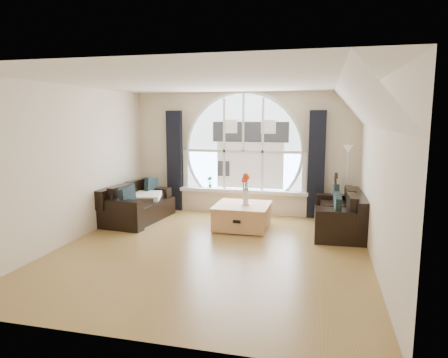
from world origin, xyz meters
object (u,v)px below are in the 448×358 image
Objects in this scene: sofa_left at (138,202)px; sofa_right at (339,212)px; coffee_chest at (242,215)px; vase_flowers at (246,185)px; guitar at (335,198)px; potted_plant at (210,182)px; floor_lamp at (347,184)px.

sofa_left is 1.00× the size of sofa_right.
sofa_left is at bearing 178.63° from sofa_right.
coffee_chest is 1.49× the size of vase_flowers.
guitar reaches higher than potted_plant.
vase_flowers is 0.66× the size of guitar.
sofa_right is 3.03m from potted_plant.
floor_lamp is (0.16, 0.81, 0.40)m from sofa_right.
vase_flowers is 0.44× the size of floor_lamp.
vase_flowers is 2.15m from floor_lamp.
vase_flowers is at bearing -49.25° from potted_plant.
potted_plant reaches higher than sofa_left.
guitar is (4.00, 0.77, 0.13)m from sofa_left.
potted_plant is at bearing 156.60° from guitar.
sofa_left is 6.30× the size of potted_plant.
vase_flowers is at bearing -27.90° from coffee_chest.
sofa_right is (4.05, 0.09, 0.00)m from sofa_left.
guitar is (1.69, 0.86, -0.33)m from vase_flowers.
vase_flowers reaches higher than sofa_right.
floor_lamp is at bearing 27.20° from vase_flowers.
coffee_chest is at bearing -178.26° from sofa_right.
guitar is (-0.22, -0.12, -0.27)m from floor_lamp.
sofa_left is at bearing 175.33° from guitar.
guitar is 3.92× the size of potted_plant.
potted_plant is (-2.82, 1.06, 0.29)m from sofa_right.
potted_plant is at bearing 156.73° from sofa_right.
vase_flowers is at bearing -176.80° from sofa_right.
potted_plant is at bearing 130.75° from vase_flowers.
potted_plant is (1.24, 1.15, 0.29)m from sofa_left.
coffee_chest is (-1.82, -0.14, -0.14)m from sofa_right.
guitar is at bearing -151.58° from floor_lamp.
guitar reaches higher than coffee_chest.
sofa_left is at bearing 177.74° from vase_flowers.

